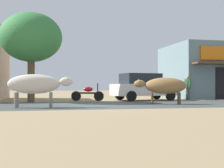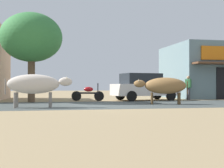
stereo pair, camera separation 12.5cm
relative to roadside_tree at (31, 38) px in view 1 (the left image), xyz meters
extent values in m
plane|color=#96805A|center=(3.22, -2.88, -3.50)|extent=(80.00, 80.00, 0.00)
cube|color=#3F4645|center=(3.22, -2.88, -3.50)|extent=(72.00, 5.62, 0.00)
cube|color=slate|center=(13.80, 3.73, -1.56)|extent=(8.12, 5.51, 3.89)
cube|color=black|center=(12.20, 0.95, -2.45)|extent=(1.10, 0.06, 2.10)
cylinder|color=brown|center=(0.00, 0.00, -2.28)|extent=(0.38, 0.38, 2.44)
ellipsoid|color=#367B3D|center=(0.00, 0.00, 0.03)|extent=(3.34, 3.34, 2.67)
cube|color=silver|center=(6.73, 0.80, -2.85)|extent=(4.24, 2.34, 0.70)
cube|color=#1E2328|center=(6.43, 0.75, -2.18)|extent=(2.43, 1.91, 0.64)
cylinder|color=black|center=(7.88, 1.86, -3.20)|extent=(0.62, 0.27, 0.60)
cylinder|color=black|center=(8.15, 0.17, -3.20)|extent=(0.62, 0.27, 0.60)
cylinder|color=black|center=(5.30, 1.44, -3.20)|extent=(0.62, 0.27, 0.60)
cylinder|color=black|center=(5.58, -0.25, -3.20)|extent=(0.62, 0.27, 0.60)
cylinder|color=black|center=(3.78, 0.32, -3.21)|extent=(0.57, 0.29, 0.58)
cylinder|color=black|center=(2.51, 0.83, -3.21)|extent=(0.57, 0.29, 0.58)
cylinder|color=black|center=(3.14, 0.57, -3.03)|extent=(1.30, 0.60, 0.10)
ellipsoid|color=#A51419|center=(3.19, 0.55, -2.81)|extent=(0.61, 0.43, 0.28)
cylinder|color=black|center=(3.71, 0.34, -2.76)|extent=(0.06, 0.06, 0.60)
ellipsoid|color=beige|center=(0.34, -4.21, -2.54)|extent=(2.13, 0.78, 0.79)
ellipsoid|color=beige|center=(1.64, -4.28, -2.44)|extent=(0.57, 0.31, 0.36)
cone|color=beige|center=(1.69, -4.18, -2.26)|extent=(0.06, 0.06, 0.12)
cone|color=beige|center=(1.68, -4.38, -2.26)|extent=(0.06, 0.06, 0.12)
cylinder|color=gray|center=(1.03, -4.01, -3.19)|extent=(0.11, 0.11, 0.63)
cylinder|color=gray|center=(1.01, -4.48, -3.19)|extent=(0.11, 0.11, 0.63)
cylinder|color=gray|center=(-0.33, -3.94, -3.19)|extent=(0.11, 0.11, 0.63)
cylinder|color=gray|center=(-0.35, -4.41, -3.19)|extent=(0.11, 0.11, 0.63)
cylinder|color=gray|center=(-0.76, -4.16, -2.64)|extent=(0.05, 0.05, 0.64)
ellipsoid|color=olive|center=(6.46, -3.17, -2.60)|extent=(2.10, 1.29, 0.79)
ellipsoid|color=olive|center=(5.29, -2.77, -2.51)|extent=(0.62, 0.44, 0.36)
cone|color=beige|center=(5.21, -2.85, -2.33)|extent=(0.06, 0.06, 0.12)
cone|color=beige|center=(5.27, -2.66, -2.33)|extent=(0.06, 0.06, 0.12)
cylinder|color=brown|center=(5.77, -3.20, -3.22)|extent=(0.11, 0.11, 0.56)
cylinder|color=brown|center=(5.93, -2.73, -3.22)|extent=(0.11, 0.11, 0.56)
cylinder|color=brown|center=(7.00, -3.60, -3.22)|extent=(0.11, 0.11, 0.56)
cylinder|color=brown|center=(7.15, -3.14, -3.22)|extent=(0.11, 0.11, 0.56)
cylinder|color=brown|center=(7.45, -3.50, -2.70)|extent=(0.05, 0.05, 0.63)
cylinder|color=#3F3F47|center=(9.59, 0.90, -3.12)|extent=(0.14, 0.14, 0.77)
cylinder|color=#3F3F47|center=(9.59, 0.72, -3.12)|extent=(0.14, 0.14, 0.77)
cube|color=#33723F|center=(9.59, 0.81, -2.46)|extent=(0.47, 0.46, 0.55)
sphere|color=tan|center=(9.59, 0.81, -2.08)|extent=(0.21, 0.21, 0.21)
cylinder|color=#33723F|center=(9.59, 1.07, -2.43)|extent=(0.09, 0.09, 0.49)
cylinder|color=#33723F|center=(9.59, 0.55, -2.43)|extent=(0.09, 0.09, 0.49)
camera|label=1|loc=(0.92, -16.75, -2.60)|focal=47.90mm
camera|label=2|loc=(1.04, -16.77, -2.60)|focal=47.90mm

